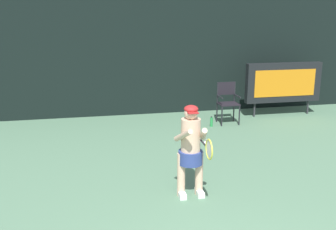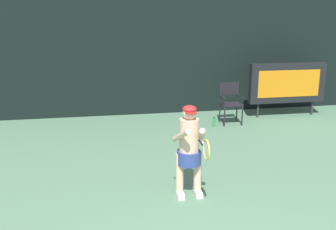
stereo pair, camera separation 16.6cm
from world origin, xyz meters
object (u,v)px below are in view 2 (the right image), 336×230
Objects in this scene: scoreboard at (287,83)px; umpire_chair at (231,101)px; tennis_player at (189,147)px; tennis_racket at (206,149)px; water_bottle at (214,122)px.

umpire_chair is (-1.79, -0.43, -0.33)m from scoreboard.
tennis_racket is (0.11, -0.57, 0.16)m from tennis_player.
scoreboard is 6.21m from tennis_racket.
tennis_player reaches higher than scoreboard.
tennis_racket is (-3.73, -4.96, 0.05)m from scoreboard.
umpire_chair is 0.71× the size of tennis_player.
scoreboard is at bearing 48.78° from tennis_player.
water_bottle is (-0.51, -0.25, -0.50)m from umpire_chair.
umpire_chair is at bearing 62.58° from tennis_player.
scoreboard reaches higher than umpire_chair.
tennis_racket reaches higher than umpire_chair.
scoreboard is 1.87m from umpire_chair.
scoreboard is 8.30× the size of water_bottle.
tennis_player is at bearing -117.42° from umpire_chair.
water_bottle is 4.60m from tennis_racket.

